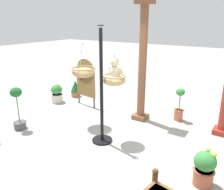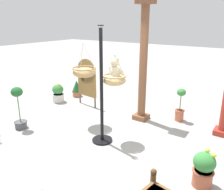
{
  "view_description": "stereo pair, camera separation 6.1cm",
  "coord_description": "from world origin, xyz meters",
  "px_view_note": "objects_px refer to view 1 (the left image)",
  "views": [
    {
      "loc": [
        2.48,
        -3.67,
        2.53
      ],
      "look_at": [
        -0.04,
        0.11,
        1.07
      ],
      "focal_mm": 37.81,
      "sensor_mm": 36.0,
      "label": 1
    },
    {
      "loc": [
        2.53,
        -3.64,
        2.53
      ],
      "look_at": [
        -0.04,
        0.11,
        1.07
      ],
      "focal_mm": 37.81,
      "sensor_mm": 36.0,
      "label": 2
    }
  ],
  "objects_px": {
    "teddy_bear": "(115,70)",
    "greenhouse_pillar_right": "(142,66)",
    "potted_plant_fern_front": "(57,93)",
    "hanging_basket_with_teddy": "(114,80)",
    "potted_plant_conical_shrub": "(75,88)",
    "potted_plant_trailing_ivy": "(18,109)",
    "display_sign_board": "(86,79)",
    "potted_plant_tall_leafy": "(179,106)",
    "display_pole_central": "(102,109)",
    "potted_plant_small_succulent": "(204,168)",
    "hanging_basket_left_high": "(84,72)"
  },
  "relations": [
    {
      "from": "potted_plant_conical_shrub",
      "to": "teddy_bear",
      "type": "bearing_deg",
      "value": -32.67
    },
    {
      "from": "hanging_basket_left_high",
      "to": "potted_plant_small_succulent",
      "type": "relative_size",
      "value": 1.29
    },
    {
      "from": "hanging_basket_left_high",
      "to": "potted_plant_fern_front",
      "type": "distance_m",
      "value": 2.21
    },
    {
      "from": "display_pole_central",
      "to": "potted_plant_trailing_ivy",
      "type": "height_order",
      "value": "display_pole_central"
    },
    {
      "from": "potted_plant_fern_front",
      "to": "hanging_basket_with_teddy",
      "type": "bearing_deg",
      "value": -19.71
    },
    {
      "from": "greenhouse_pillar_right",
      "to": "potted_plant_conical_shrub",
      "type": "bearing_deg",
      "value": 170.08
    },
    {
      "from": "potted_plant_conical_shrub",
      "to": "potted_plant_trailing_ivy",
      "type": "xyz_separation_m",
      "value": [
        0.57,
        -2.63,
        0.21
      ]
    },
    {
      "from": "teddy_bear",
      "to": "potted_plant_fern_front",
      "type": "bearing_deg",
      "value": 160.7
    },
    {
      "from": "hanging_basket_left_high",
      "to": "potted_plant_trailing_ivy",
      "type": "distance_m",
      "value": 1.79
    },
    {
      "from": "hanging_basket_with_teddy",
      "to": "potted_plant_fern_front",
      "type": "bearing_deg",
      "value": 160.29
    },
    {
      "from": "greenhouse_pillar_right",
      "to": "potted_plant_small_succulent",
      "type": "relative_size",
      "value": 4.68
    },
    {
      "from": "teddy_bear",
      "to": "greenhouse_pillar_right",
      "type": "xyz_separation_m",
      "value": [
        -0.01,
        1.28,
        -0.12
      ]
    },
    {
      "from": "hanging_basket_with_teddy",
      "to": "potted_plant_conical_shrub",
      "type": "relative_size",
      "value": 1.12
    },
    {
      "from": "display_pole_central",
      "to": "teddy_bear",
      "type": "bearing_deg",
      "value": 61.18
    },
    {
      "from": "hanging_basket_left_high",
      "to": "potted_plant_small_succulent",
      "type": "height_order",
      "value": "hanging_basket_left_high"
    },
    {
      "from": "display_pole_central",
      "to": "potted_plant_tall_leafy",
      "type": "bearing_deg",
      "value": 63.45
    },
    {
      "from": "greenhouse_pillar_right",
      "to": "hanging_basket_with_teddy",
      "type": "bearing_deg",
      "value": -89.5
    },
    {
      "from": "display_sign_board",
      "to": "potted_plant_conical_shrub",
      "type": "bearing_deg",
      "value": 151.27
    },
    {
      "from": "potted_plant_fern_front",
      "to": "potted_plant_tall_leafy",
      "type": "height_order",
      "value": "potted_plant_tall_leafy"
    },
    {
      "from": "potted_plant_fern_front",
      "to": "potted_plant_small_succulent",
      "type": "bearing_deg",
      "value": -17.53
    },
    {
      "from": "potted_plant_small_succulent",
      "to": "hanging_basket_with_teddy",
      "type": "bearing_deg",
      "value": 165.6
    },
    {
      "from": "display_pole_central",
      "to": "potted_plant_tall_leafy",
      "type": "relative_size",
      "value": 2.81
    },
    {
      "from": "hanging_basket_left_high",
      "to": "potted_plant_fern_front",
      "type": "xyz_separation_m",
      "value": [
        -1.79,
        0.75,
        -1.05
      ]
    },
    {
      "from": "potted_plant_conical_shrub",
      "to": "display_sign_board",
      "type": "relative_size",
      "value": 0.4
    },
    {
      "from": "potted_plant_tall_leafy",
      "to": "potted_plant_conical_shrub",
      "type": "relative_size",
      "value": 1.53
    },
    {
      "from": "teddy_bear",
      "to": "hanging_basket_with_teddy",
      "type": "bearing_deg",
      "value": -90.0
    },
    {
      "from": "hanging_basket_left_high",
      "to": "potted_plant_tall_leafy",
      "type": "relative_size",
      "value": 0.94
    },
    {
      "from": "greenhouse_pillar_right",
      "to": "potted_plant_tall_leafy",
      "type": "distance_m",
      "value": 1.44
    },
    {
      "from": "potted_plant_fern_front",
      "to": "greenhouse_pillar_right",
      "type": "bearing_deg",
      "value": 5.68
    },
    {
      "from": "display_pole_central",
      "to": "potted_plant_conical_shrub",
      "type": "distance_m",
      "value": 3.32
    },
    {
      "from": "greenhouse_pillar_right",
      "to": "display_sign_board",
      "type": "xyz_separation_m",
      "value": [
        -1.86,
        0.0,
        -0.59
      ]
    },
    {
      "from": "greenhouse_pillar_right",
      "to": "potted_plant_tall_leafy",
      "type": "xyz_separation_m",
      "value": [
        0.87,
        0.47,
        -1.05
      ]
    },
    {
      "from": "hanging_basket_left_high",
      "to": "potted_plant_conical_shrub",
      "type": "bearing_deg",
      "value": 138.14
    },
    {
      "from": "hanging_basket_with_teddy",
      "to": "potted_plant_conical_shrub",
      "type": "height_order",
      "value": "hanging_basket_with_teddy"
    },
    {
      "from": "potted_plant_fern_front",
      "to": "potted_plant_small_succulent",
      "type": "height_order",
      "value": "potted_plant_small_succulent"
    },
    {
      "from": "display_pole_central",
      "to": "greenhouse_pillar_right",
      "type": "height_order",
      "value": "greenhouse_pillar_right"
    },
    {
      "from": "potted_plant_small_succulent",
      "to": "greenhouse_pillar_right",
      "type": "bearing_deg",
      "value": 138.24
    },
    {
      "from": "hanging_basket_left_high",
      "to": "potted_plant_conical_shrub",
      "type": "distance_m",
      "value": 2.49
    },
    {
      "from": "potted_plant_conical_shrub",
      "to": "potted_plant_tall_leafy",
      "type": "bearing_deg",
      "value": -0.12
    },
    {
      "from": "hanging_basket_with_teddy",
      "to": "greenhouse_pillar_right",
      "type": "bearing_deg",
      "value": 90.5
    },
    {
      "from": "potted_plant_tall_leafy",
      "to": "potted_plant_small_succulent",
      "type": "height_order",
      "value": "potted_plant_tall_leafy"
    },
    {
      "from": "potted_plant_fern_front",
      "to": "potted_plant_trailing_ivy",
      "type": "bearing_deg",
      "value": -70.17
    },
    {
      "from": "teddy_bear",
      "to": "potted_plant_conical_shrub",
      "type": "distance_m",
      "value": 3.49
    },
    {
      "from": "display_pole_central",
      "to": "potted_plant_fern_front",
      "type": "xyz_separation_m",
      "value": [
        -2.69,
        1.27,
        -0.47
      ]
    },
    {
      "from": "potted_plant_trailing_ivy",
      "to": "hanging_basket_left_high",
      "type": "bearing_deg",
      "value": 45.09
    },
    {
      "from": "hanging_basket_with_teddy",
      "to": "teddy_bear",
      "type": "bearing_deg",
      "value": 90.0
    },
    {
      "from": "hanging_basket_with_teddy",
      "to": "greenhouse_pillar_right",
      "type": "relative_size",
      "value": 0.22
    },
    {
      "from": "hanging_basket_with_teddy",
      "to": "display_sign_board",
      "type": "distance_m",
      "value": 2.33
    },
    {
      "from": "hanging_basket_with_teddy",
      "to": "potted_plant_fern_front",
      "type": "height_order",
      "value": "hanging_basket_with_teddy"
    },
    {
      "from": "potted_plant_trailing_ivy",
      "to": "teddy_bear",
      "type": "bearing_deg",
      "value": 21.95
    }
  ]
}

